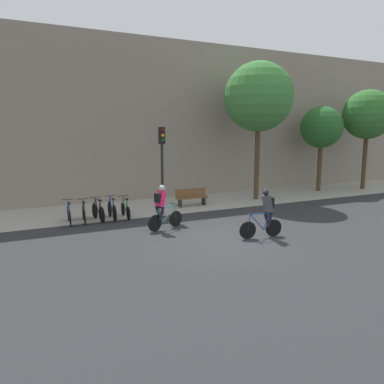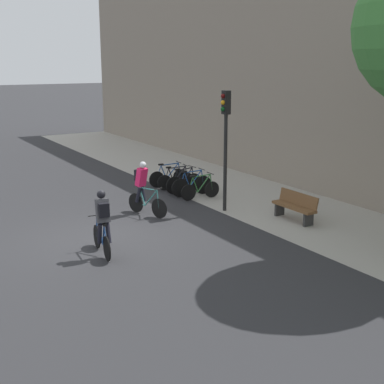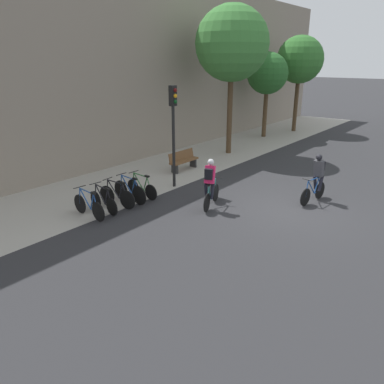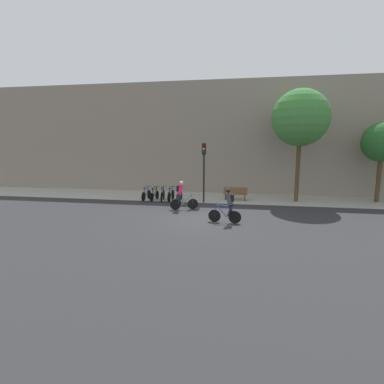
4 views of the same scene
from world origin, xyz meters
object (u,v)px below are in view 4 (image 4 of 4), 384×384
Objects in this scene: parked_bike_3 at (171,195)px; parked_bike_4 at (179,196)px; traffic_light_pole at (204,162)px; cyclist_pink at (181,194)px; cyclist_grey at (228,205)px; bench at (235,193)px; parked_bike_1 at (154,195)px; parked_bike_2 at (163,195)px; parked_bike_0 at (146,195)px.

parked_bike_4 is at bearing -0.15° from parked_bike_3.
parked_bike_3 is 3.30m from traffic_light_pole.
parked_bike_4 is (-0.71, 2.64, -0.57)m from cyclist_pink.
cyclist_grey is 6.41m from bench.
cyclist_pink is 3.69m from parked_bike_1.
bench is at bearing 11.57° from parked_bike_1.
parked_bike_3 is 1.01× the size of bench.
parked_bike_2 is 1.02× the size of parked_bike_4.
parked_bike_2 is (0.60, 0.00, 0.02)m from parked_bike_1.
parked_bike_1 is 0.99× the size of parked_bike_4.
traffic_light_pole reaches higher than parked_bike_3.
parked_bike_2 is at bearing 0.08° from parked_bike_0.
cyclist_grey is 1.11× the size of parked_bike_4.
cyclist_grey is 6.79m from parked_bike_3.
cyclist_grey is at bearing -40.68° from parked_bike_0.
traffic_light_pole reaches higher than parked_bike_2.
parked_bike_0 is 1.04× the size of parked_bike_2.
parked_bike_0 is 1.00× the size of parked_bike_3.
cyclist_pink is 3.26m from traffic_light_pole.
parked_bike_1 is 0.94× the size of bench.
parked_bike_0 is at bearing 139.32° from cyclist_grey.
parked_bike_0 is at bearing 178.39° from traffic_light_pole.
cyclist_grey is at bearing -69.03° from traffic_light_pole.
parked_bike_3 is at bearing 116.35° from cyclist_pink.
parked_bike_2 is at bearing 125.85° from cyclist_pink.
parked_bike_3 reaches higher than parked_bike_0.
parked_bike_0 is at bearing -179.92° from parked_bike_2.
traffic_light_pole is (1.72, -0.12, 2.37)m from parked_bike_4.
bench is at bearing 10.48° from parked_bike_0.
parked_bike_0 is 1.80m from parked_bike_3.
cyclist_pink is 1.09× the size of parked_bike_2.
bench is at bearing 88.87° from cyclist_grey.
parked_bike_1 is 0.93× the size of parked_bike_3.
parked_bike_0 is at bearing -169.52° from bench.
parked_bike_3 is (1.80, 0.00, 0.02)m from parked_bike_0.
traffic_light_pole is (-1.96, 5.12, 1.80)m from cyclist_grey.
parked_bike_1 is 0.97× the size of parked_bike_2.
cyclist_grey is 5.77m from traffic_light_pole.
traffic_light_pole reaches higher than parked_bike_1.
parked_bike_3 is at bearing 129.31° from cyclist_grey.
parked_bike_3 is 0.42× the size of traffic_light_pole.
cyclist_pink reaches higher than bench.
cyclist_pink is at bearing -111.92° from traffic_light_pole.
parked_bike_2 reaches higher than parked_bike_4.
traffic_light_pole is at bearing -1.61° from parked_bike_0.
bench is at bearing 31.22° from traffic_light_pole.
parked_bike_4 is 3.98m from bench.
traffic_light_pole is at bearing -2.89° from parked_bike_3.
parked_bike_1 reaches higher than parked_bike_4.
cyclist_pink is 3.31m from parked_bike_2.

